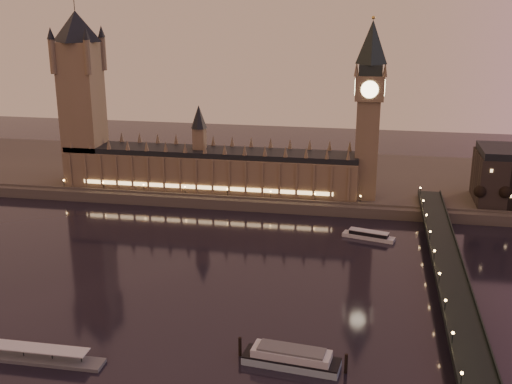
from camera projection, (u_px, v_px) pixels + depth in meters
The scene contains 11 objects.
ground at pixel (232, 288), 277.39m from camera, with size 700.00×700.00×0.00m, color black.
far_embankment at pixel (329, 180), 426.41m from camera, with size 560.00×130.00×6.00m, color #423D35.
palace_of_westminster at pixel (209, 164), 391.33m from camera, with size 180.00×26.62×52.00m.
victoria_tower at pixel (81, 89), 391.65m from camera, with size 31.68×31.68×118.00m.
big_ben at pixel (369, 100), 362.81m from camera, with size 17.68×17.68×104.00m.
westminster_bridge at pixel (452, 293), 260.27m from camera, with size 13.20×260.00×15.30m.
bare_tree_0 at pixel (479, 194), 355.52m from camera, with size 6.04×6.04×12.29m.
bare_tree_1 at pixel (506, 196), 353.11m from camera, with size 6.04×6.04×12.29m.
cruise_boat_a at pixel (369, 235), 332.07m from camera, with size 27.59×12.48×4.32m.
moored_barge at pixel (291, 358), 218.91m from camera, with size 38.30×13.14×7.07m.
pontoon_pier at pixel (40, 357), 222.23m from camera, with size 45.18×7.53×12.05m.
Camera 1 is at (54.88, -246.49, 122.51)m, focal length 45.00 mm.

